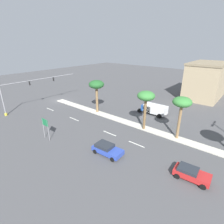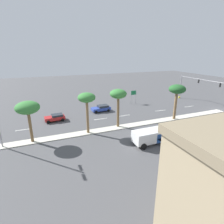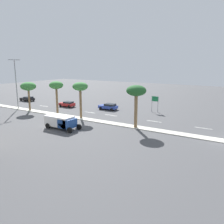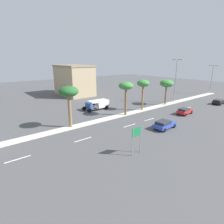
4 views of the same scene
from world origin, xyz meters
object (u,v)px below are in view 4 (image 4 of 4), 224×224
sedan_blue_left (164,124)px  palm_tree_outboard (126,87)px  palm_tree_rear (69,93)px  sedan_red_outboard (185,111)px  sedan_black_mid (219,102)px  directional_road_sign (137,135)px  box_truck (96,104)px  palm_tree_mid (167,84)px  street_lamp_inboard (176,78)px  street_lamp_center (212,77)px  palm_tree_leading (143,84)px  commercial_building (74,80)px

sedan_blue_left → palm_tree_outboard: bearing=179.2°
palm_tree_rear → sedan_red_outboard: (8.01, 22.36, -5.20)m
sedan_black_mid → directional_road_sign: bearing=-82.3°
box_truck → palm_tree_mid: bearing=66.8°
street_lamp_inboard → street_lamp_center: street_lamp_inboard is taller
palm_tree_mid → sedan_blue_left: size_ratio=1.45×
directional_road_sign → sedan_blue_left: 10.56m
street_lamp_center → directional_road_sign: bearing=-75.0°
directional_road_sign → palm_tree_leading: 20.96m
sedan_red_outboard → palm_tree_leading: bearing=-150.0°
palm_tree_rear → palm_tree_outboard: 12.12m
palm_tree_rear → sedan_red_outboard: palm_tree_rear is taller
street_lamp_inboard → box_truck: bearing=-108.8°
street_lamp_center → sedan_black_mid: 16.96m
commercial_building → street_lamp_center: size_ratio=1.51×
street_lamp_center → sedan_black_mid: street_lamp_center is taller
palm_tree_outboard → palm_tree_leading: (-0.55, 5.71, -0.00)m
street_lamp_inboard → palm_tree_mid: bearing=-88.5°
palm_tree_leading → box_truck: (-6.96, -7.86, -4.69)m
palm_tree_rear → sedan_blue_left: size_ratio=1.61×
sedan_black_mid → box_truck: box_truck is taller
palm_tree_rear → palm_tree_mid: bearing=89.5°
directional_road_sign → palm_tree_leading: size_ratio=0.51×
box_truck → palm_tree_outboard: bearing=15.9°
street_lamp_center → sedan_blue_left: 41.23m
palm_tree_mid → street_lamp_center: size_ratio=0.67×
commercial_building → street_lamp_center: commercial_building is taller
sedan_red_outboard → sedan_blue_left: size_ratio=0.90×
box_truck → street_lamp_inboard: bearing=71.2°
directional_road_sign → palm_tree_mid: palm_tree_mid is taller
palm_tree_mid → street_lamp_center: street_lamp_center is taller
commercial_building → street_lamp_inboard: street_lamp_inboard is taller
sedan_red_outboard → box_truck: 19.35m
box_truck → commercial_building: bearing=166.2°
commercial_building → palm_tree_outboard: 27.87m
palm_tree_leading → box_truck: size_ratio=1.14×
commercial_building → box_truck: size_ratio=2.35×
directional_road_sign → sedan_blue_left: size_ratio=0.79×
commercial_building → palm_tree_mid: commercial_building is taller
directional_road_sign → box_truck: directional_road_sign is taller
sedan_red_outboard → box_truck: size_ratio=0.65×
sedan_black_mid → sedan_red_outboard: sedan_red_outboard is taller
commercial_building → box_truck: (20.18, -4.96, -3.57)m
sedan_black_mid → street_lamp_center: bearing=121.1°
palm_tree_outboard → street_lamp_center: street_lamp_center is taller
commercial_building → sedan_red_outboard: size_ratio=3.61×
directional_road_sign → box_truck: (-20.31, 7.94, -1.28)m
palm_tree_mid → box_truck: palm_tree_mid is taller
sedan_blue_left → box_truck: box_truck is taller
directional_road_sign → commercial_building: 42.56m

